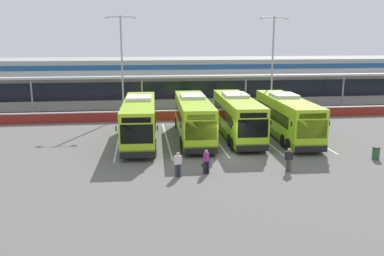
{
  "coord_description": "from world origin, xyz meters",
  "views": [
    {
      "loc": [
        -6.41,
        -29.15,
        8.65
      ],
      "look_at": [
        -2.36,
        3.0,
        1.6
      ],
      "focal_mm": 38.76,
      "sensor_mm": 36.0,
      "label": 1
    }
  ],
  "objects_px": {
    "lamp_post_centre": "(273,60)",
    "litter_bin": "(376,153)",
    "pedestrian_near_bin": "(178,164)",
    "pedestrian_in_dark_coat": "(289,159)",
    "lamp_post_west": "(122,60)",
    "coach_bus_right_centre": "(286,118)",
    "coach_bus_left_centre": "(193,119)",
    "coach_bus_leftmost": "(140,121)",
    "coach_bus_centre": "(237,117)",
    "pedestrian_with_handbag": "(206,161)"
  },
  "relations": [
    {
      "from": "coach_bus_centre",
      "to": "pedestrian_near_bin",
      "type": "distance_m",
      "value": 12.06
    },
    {
      "from": "coach_bus_centre",
      "to": "coach_bus_left_centre",
      "type": "bearing_deg",
      "value": -176.15
    },
    {
      "from": "pedestrian_in_dark_coat",
      "to": "pedestrian_near_bin",
      "type": "xyz_separation_m",
      "value": [
        -7.32,
        -0.09,
        0.0
      ]
    },
    {
      "from": "coach_bus_right_centre",
      "to": "litter_bin",
      "type": "height_order",
      "value": "coach_bus_right_centre"
    },
    {
      "from": "pedestrian_in_dark_coat",
      "to": "coach_bus_left_centre",
      "type": "bearing_deg",
      "value": 116.96
    },
    {
      "from": "coach_bus_left_centre",
      "to": "coach_bus_right_centre",
      "type": "height_order",
      "value": "same"
    },
    {
      "from": "pedestrian_in_dark_coat",
      "to": "litter_bin",
      "type": "xyz_separation_m",
      "value": [
        7.31,
        1.95,
        -0.41
      ]
    },
    {
      "from": "litter_bin",
      "to": "coach_bus_right_centre",
      "type": "bearing_deg",
      "value": 119.14
    },
    {
      "from": "pedestrian_near_bin",
      "to": "litter_bin",
      "type": "height_order",
      "value": "pedestrian_near_bin"
    },
    {
      "from": "coach_bus_left_centre",
      "to": "lamp_post_west",
      "type": "bearing_deg",
      "value": 120.4
    },
    {
      "from": "pedestrian_in_dark_coat",
      "to": "lamp_post_west",
      "type": "bearing_deg",
      "value": 118.79
    },
    {
      "from": "pedestrian_in_dark_coat",
      "to": "litter_bin",
      "type": "relative_size",
      "value": 1.74
    },
    {
      "from": "lamp_post_centre",
      "to": "coach_bus_right_centre",
      "type": "bearing_deg",
      "value": -100.67
    },
    {
      "from": "coach_bus_centre",
      "to": "pedestrian_near_bin",
      "type": "height_order",
      "value": "coach_bus_centre"
    },
    {
      "from": "coach_bus_leftmost",
      "to": "coach_bus_centre",
      "type": "height_order",
      "value": "same"
    },
    {
      "from": "coach_bus_leftmost",
      "to": "lamp_post_centre",
      "type": "height_order",
      "value": "lamp_post_centre"
    },
    {
      "from": "pedestrian_with_handbag",
      "to": "litter_bin",
      "type": "distance_m",
      "value": 12.88
    },
    {
      "from": "coach_bus_leftmost",
      "to": "lamp_post_west",
      "type": "relative_size",
      "value": 1.11
    },
    {
      "from": "coach_bus_left_centre",
      "to": "pedestrian_in_dark_coat",
      "type": "bearing_deg",
      "value": -63.04
    },
    {
      "from": "coach_bus_leftmost",
      "to": "pedestrian_with_handbag",
      "type": "relative_size",
      "value": 7.55
    },
    {
      "from": "coach_bus_left_centre",
      "to": "pedestrian_in_dark_coat",
      "type": "relative_size",
      "value": 7.55
    },
    {
      "from": "coach_bus_left_centre",
      "to": "litter_bin",
      "type": "relative_size",
      "value": 13.15
    },
    {
      "from": "coach_bus_centre",
      "to": "lamp_post_centre",
      "type": "relative_size",
      "value": 1.11
    },
    {
      "from": "coach_bus_centre",
      "to": "litter_bin",
      "type": "distance_m",
      "value": 11.85
    },
    {
      "from": "coach_bus_leftmost",
      "to": "coach_bus_right_centre",
      "type": "height_order",
      "value": "same"
    },
    {
      "from": "coach_bus_right_centre",
      "to": "pedestrian_in_dark_coat",
      "type": "distance_m",
      "value": 9.95
    },
    {
      "from": "pedestrian_with_handbag",
      "to": "pedestrian_in_dark_coat",
      "type": "height_order",
      "value": "same"
    },
    {
      "from": "coach_bus_centre",
      "to": "lamp_post_centre",
      "type": "bearing_deg",
      "value": 57.57
    },
    {
      "from": "lamp_post_west",
      "to": "litter_bin",
      "type": "bearing_deg",
      "value": -45.2
    },
    {
      "from": "coach_bus_left_centre",
      "to": "coach_bus_centre",
      "type": "xyz_separation_m",
      "value": [
        3.95,
        0.27,
        0.0
      ]
    },
    {
      "from": "pedestrian_near_bin",
      "to": "lamp_post_west",
      "type": "bearing_deg",
      "value": 101.17
    },
    {
      "from": "pedestrian_near_bin",
      "to": "lamp_post_centre",
      "type": "relative_size",
      "value": 0.15
    },
    {
      "from": "lamp_post_west",
      "to": "pedestrian_near_bin",
      "type": "bearing_deg",
      "value": -78.83
    },
    {
      "from": "coach_bus_left_centre",
      "to": "pedestrian_near_bin",
      "type": "distance_m",
      "value": 10.31
    },
    {
      "from": "coach_bus_leftmost",
      "to": "pedestrian_near_bin",
      "type": "xyz_separation_m",
      "value": [
        2.37,
        -9.53,
        -0.91
      ]
    },
    {
      "from": "coach_bus_right_centre",
      "to": "lamp_post_west",
      "type": "distance_m",
      "value": 19.12
    },
    {
      "from": "pedestrian_in_dark_coat",
      "to": "lamp_post_west",
      "type": "height_order",
      "value": "lamp_post_west"
    },
    {
      "from": "coach_bus_leftmost",
      "to": "pedestrian_near_bin",
      "type": "distance_m",
      "value": 9.86
    },
    {
      "from": "coach_bus_leftmost",
      "to": "pedestrian_near_bin",
      "type": "height_order",
      "value": "coach_bus_leftmost"
    },
    {
      "from": "pedestrian_with_handbag",
      "to": "lamp_post_centre",
      "type": "distance_m",
      "value": 23.1
    },
    {
      "from": "lamp_post_centre",
      "to": "litter_bin",
      "type": "xyz_separation_m",
      "value": [
        2.14,
        -18.11,
        -5.82
      ]
    },
    {
      "from": "pedestrian_near_bin",
      "to": "lamp_post_west",
      "type": "relative_size",
      "value": 0.15
    },
    {
      "from": "pedestrian_with_handbag",
      "to": "lamp_post_centre",
      "type": "xyz_separation_m",
      "value": [
        10.63,
        19.78,
        5.43
      ]
    },
    {
      "from": "lamp_post_centre",
      "to": "litter_bin",
      "type": "bearing_deg",
      "value": -83.27
    },
    {
      "from": "litter_bin",
      "to": "coach_bus_left_centre",
      "type": "bearing_deg",
      "value": 147.16
    },
    {
      "from": "lamp_post_centre",
      "to": "pedestrian_near_bin",
      "type": "bearing_deg",
      "value": -121.81
    },
    {
      "from": "pedestrian_near_bin",
      "to": "lamp_post_west",
      "type": "xyz_separation_m",
      "value": [
        -4.13,
        20.94,
        5.42
      ]
    },
    {
      "from": "lamp_post_centre",
      "to": "litter_bin",
      "type": "height_order",
      "value": "lamp_post_centre"
    },
    {
      "from": "coach_bus_left_centre",
      "to": "coach_bus_right_centre",
      "type": "bearing_deg",
      "value": -3.74
    },
    {
      "from": "lamp_post_centre",
      "to": "pedestrian_with_handbag",
      "type": "bearing_deg",
      "value": -118.26
    }
  ]
}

